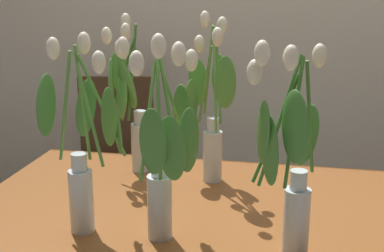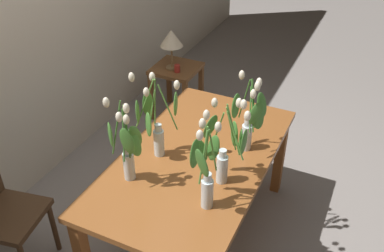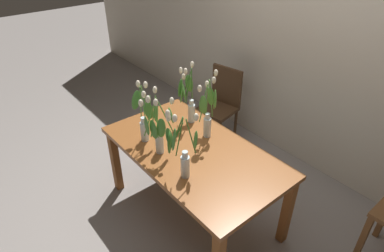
# 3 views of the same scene
# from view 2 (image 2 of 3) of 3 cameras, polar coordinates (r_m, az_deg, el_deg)

# --- Properties ---
(ground_plane) EXTENTS (18.00, 18.00, 0.00)m
(ground_plane) POSITION_cam_2_polar(r_m,az_deg,el_deg) (3.24, 0.45, -14.45)
(ground_plane) COLOR gray
(dining_table) EXTENTS (1.60, 0.90, 0.74)m
(dining_table) POSITION_cam_2_polar(r_m,az_deg,el_deg) (2.79, 0.50, -5.58)
(dining_table) COLOR brown
(dining_table) RESTS_ON ground
(tulip_vase_0) EXTENTS (0.24, 0.19, 0.56)m
(tulip_vase_0) POSITION_cam_2_polar(r_m,az_deg,el_deg) (2.26, 1.83, -6.01)
(tulip_vase_0) COLOR silver
(tulip_vase_0) RESTS_ON dining_table
(tulip_vase_1) EXTENTS (0.20, 0.28, 0.58)m
(tulip_vase_1) POSITION_cam_2_polar(r_m,az_deg,el_deg) (2.62, -4.88, 0.27)
(tulip_vase_1) COLOR silver
(tulip_vase_1) RESTS_ON dining_table
(tulip_vase_2) EXTENTS (0.16, 0.21, 0.57)m
(tulip_vase_2) POSITION_cam_2_polar(r_m,az_deg,el_deg) (2.43, -8.70, -3.16)
(tulip_vase_2) COLOR silver
(tulip_vase_2) RESTS_ON dining_table
(tulip_vase_3) EXTENTS (0.15, 0.30, 0.57)m
(tulip_vase_3) POSITION_cam_2_polar(r_m,az_deg,el_deg) (2.43, 4.76, -3.14)
(tulip_vase_3) COLOR silver
(tulip_vase_3) RESTS_ON dining_table
(tulip_vase_4) EXTENTS (0.19, 0.24, 0.56)m
(tulip_vase_4) POSITION_cam_2_polar(r_m,az_deg,el_deg) (2.67, 7.70, 0.66)
(tulip_vase_4) COLOR silver
(tulip_vase_4) RESTS_ON dining_table
(side_table) EXTENTS (0.44, 0.44, 0.55)m
(side_table) POSITION_cam_2_polar(r_m,az_deg,el_deg) (4.32, -2.11, 6.51)
(side_table) COLOR brown
(side_table) RESTS_ON ground
(table_lamp) EXTENTS (0.22, 0.22, 0.40)m
(table_lamp) POSITION_cam_2_polar(r_m,az_deg,el_deg) (4.11, -2.78, 11.54)
(table_lamp) COLOR olive
(table_lamp) RESTS_ON side_table
(pillar_candle) EXTENTS (0.06, 0.06, 0.07)m
(pillar_candle) POSITION_cam_2_polar(r_m,az_deg,el_deg) (4.15, -2.01, 7.71)
(pillar_candle) COLOR #B72D23
(pillar_candle) RESTS_ON side_table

